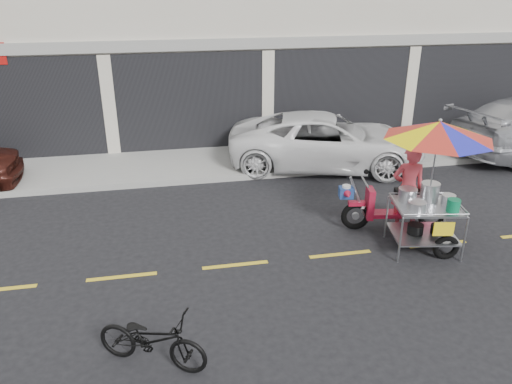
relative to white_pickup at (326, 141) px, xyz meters
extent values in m
plane|color=black|center=(-1.22, -4.63, -0.72)|extent=(90.00, 90.00, 0.00)
cube|color=gray|center=(-1.22, 0.87, -0.65)|extent=(45.00, 3.00, 0.15)
cube|color=beige|center=(-1.22, 5.87, 3.28)|extent=(36.00, 8.00, 8.00)
cube|color=black|center=(-1.22, 1.84, 0.73)|extent=(35.28, 0.06, 2.90)
cube|color=gray|center=(-1.22, 1.82, 2.38)|extent=(36.00, 0.12, 0.30)
cube|color=gold|center=(-1.22, -4.63, -0.72)|extent=(42.00, 0.10, 0.01)
imported|color=white|center=(0.00, 0.00, 0.00)|extent=(5.64, 3.67, 1.44)
imported|color=black|center=(-4.68, -6.89, -0.31)|extent=(1.64, 1.21, 0.82)
torus|color=black|center=(-0.57, -3.69, -0.43)|extent=(0.61, 0.22, 0.60)
torus|color=black|center=(0.99, -3.97, -0.43)|extent=(0.61, 0.22, 0.60)
cylinder|color=#9EA0A5|center=(-0.57, -3.69, -0.43)|extent=(0.16, 0.09, 0.15)
cylinder|color=#9EA0A5|center=(0.99, -3.97, -0.43)|extent=(0.16, 0.09, 0.15)
cube|color=#A4142D|center=(-0.57, -3.69, -0.14)|extent=(0.36, 0.18, 0.08)
cylinder|color=#9EA0A5|center=(-0.57, -3.69, 0.02)|extent=(0.39, 0.12, 0.85)
cube|color=#A4142D|center=(-0.31, -3.74, -0.14)|extent=(0.19, 0.38, 0.63)
cube|color=#A4142D|center=(0.16, -3.82, -0.38)|extent=(0.88, 0.44, 0.08)
cube|color=#A4142D|center=(0.63, -3.91, -0.14)|extent=(0.83, 0.41, 0.42)
cube|color=black|center=(0.52, -3.89, 0.10)|extent=(0.72, 0.37, 0.11)
cylinder|color=#9EA0A5|center=(-0.44, -3.72, 0.34)|extent=(0.14, 0.58, 0.04)
sphere|color=black|center=(-0.35, -3.52, 0.46)|extent=(0.11, 0.11, 0.11)
cylinder|color=white|center=(-0.44, -3.72, -0.21)|extent=(0.15, 0.15, 0.05)
cube|color=navy|center=(-0.80, -3.65, 0.10)|extent=(0.31, 0.28, 0.21)
cylinder|color=white|center=(-0.80, -3.65, 0.23)|extent=(0.20, 0.20, 0.05)
cone|color=#A4142D|center=(-0.83, -3.83, 0.12)|extent=(0.23, 0.26, 0.19)
torus|color=black|center=(0.62, -5.14, -0.49)|extent=(0.50, 0.19, 0.49)
cylinder|color=#9EA0A5|center=(-0.28, -5.09, -0.27)|extent=(0.04, 0.04, 0.90)
cylinder|color=#9EA0A5|center=(-0.11, -4.15, -0.27)|extent=(0.04, 0.04, 0.90)
cylinder|color=#9EA0A5|center=(0.87, -5.29, -0.27)|extent=(0.04, 0.04, 0.90)
cylinder|color=#9EA0A5|center=(1.03, -4.35, -0.27)|extent=(0.04, 0.04, 0.90)
cube|color=#9EA0A5|center=(0.38, -4.72, -0.40)|extent=(1.31, 1.14, 0.03)
cube|color=#9EA0A5|center=(0.38, -4.72, 0.18)|extent=(1.31, 1.14, 0.04)
cylinder|color=#9EA0A5|center=(0.29, -5.19, 0.24)|extent=(1.15, 0.23, 0.03)
cylinder|color=#9EA0A5|center=(0.46, -4.25, 0.24)|extent=(1.15, 0.23, 0.03)
cylinder|color=#9EA0A5|center=(-0.20, -4.62, 0.24)|extent=(0.19, 0.94, 0.03)
cylinder|color=#9EA0A5|center=(0.95, -4.82, 0.24)|extent=(0.19, 0.94, 0.03)
cylinder|color=#9EA0A5|center=(0.46, -4.25, -0.40)|extent=(0.18, 0.79, 0.04)
cylinder|color=#9EA0A5|center=(0.46, -4.25, 0.12)|extent=(0.18, 0.79, 0.04)
cube|color=yellow|center=(0.44, -5.25, -0.03)|extent=(0.37, 0.09, 0.26)
cylinder|color=#B7B7BC|center=(0.10, -4.46, 0.31)|extent=(0.40, 0.40, 0.23)
cylinder|color=#B7B7BC|center=(0.52, -4.51, 0.36)|extent=(0.40, 0.40, 0.33)
cylinder|color=#B7B7BC|center=(0.78, -4.74, 0.28)|extent=(0.29, 0.29, 0.16)
cylinder|color=#B7B7BC|center=(0.08, -4.86, 0.27)|extent=(0.38, 0.38, 0.14)
cylinder|color=#0A6D42|center=(0.69, -5.05, 0.31)|extent=(0.27, 0.27, 0.23)
cylinder|color=black|center=(0.22, -4.69, -0.29)|extent=(0.34, 0.34, 0.19)
cylinder|color=black|center=(0.64, -4.77, -0.30)|extent=(0.29, 0.29, 0.17)
cylinder|color=#9EA0A5|center=(0.45, -4.63, 0.97)|extent=(0.03, 0.03, 1.59)
sphere|color=#9EA0A5|center=(0.45, -4.63, 1.78)|extent=(0.06, 0.06, 0.06)
imported|color=#CB3C48|center=(0.42, -3.87, 0.17)|extent=(0.72, 0.54, 1.79)
camera|label=1|loc=(-4.34, -12.32, 4.08)|focal=35.00mm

